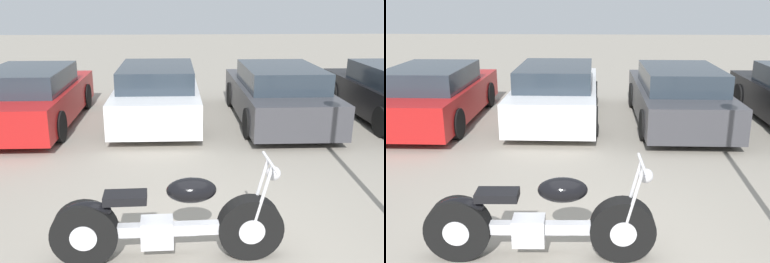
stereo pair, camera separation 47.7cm
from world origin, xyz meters
The scene contains 5 objects.
ground_plane centered at (0.00, 0.00, 0.00)m, with size 60.00×60.00×0.00m, color gray.
motorcycle centered at (-0.50, 0.04, 0.43)m, with size 2.44×0.62×1.10m.
parked_car_red centered at (-3.48, 5.35, 0.61)m, with size 1.88×4.34×1.28m.
parked_car_white centered at (-0.77, 5.65, 0.61)m, with size 1.88×4.34×1.28m.
parked_car_dark_grey centered at (1.94, 5.42, 0.61)m, with size 1.88×4.34×1.28m.
Camera 2 is at (0.08, -3.96, 2.69)m, focal length 40.00 mm.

